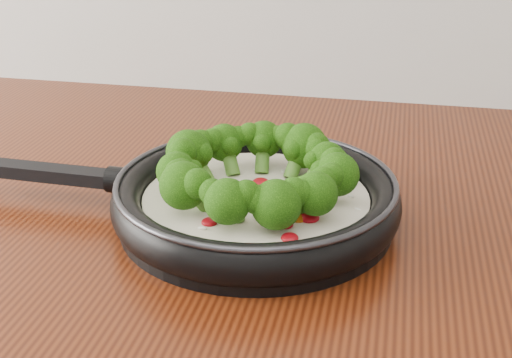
# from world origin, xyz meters

# --- Properties ---
(skillet) EXTENTS (0.47, 0.31, 0.09)m
(skillet) POSITION_xyz_m (0.01, 1.04, 0.93)
(skillet) COLOR black
(skillet) RESTS_ON counter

